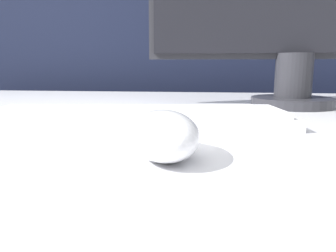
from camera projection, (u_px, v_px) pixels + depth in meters
The scene contains 3 objects.
partition_panel at pixel (180, 83), 1.22m from camera, with size 5.00×0.03×1.47m.
computer_mouse_near at pixel (164, 135), 0.30m from camera, with size 0.09×0.12×0.04m.
keyboard at pixel (135, 117), 0.48m from camera, with size 0.45×0.18×0.02m.
Camera 1 is at (0.10, -0.52, 0.80)m, focal length 35.00 mm.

